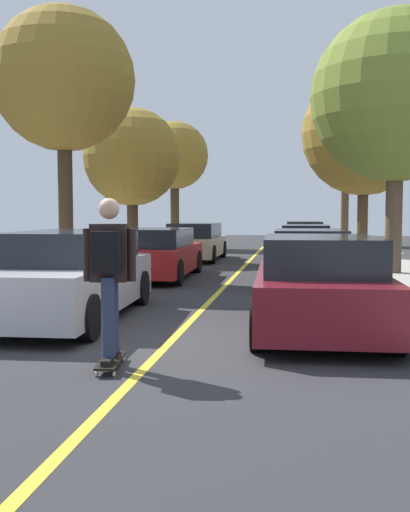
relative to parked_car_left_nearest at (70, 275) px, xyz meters
name	(u,v)px	position (x,y,z in m)	size (l,w,h in m)	color
ground	(168,344)	(2.00, -1.70, -0.71)	(80.00, 80.00, 0.00)	#2D2D30
center_line	(210,301)	(2.00, 2.30, -0.70)	(0.12, 39.20, 0.01)	gold
parked_car_left_nearest	(70,275)	(0.00, 0.00, 0.00)	(2.02, 4.76, 1.43)	#B7B7BC
parked_car_left_near	(156,254)	(0.00, 6.24, -0.06)	(1.98, 4.67, 1.32)	maroon
parked_car_left_far	(195,242)	(0.00, 12.54, -0.03)	(1.89, 4.53, 1.35)	#BCAD89
parked_car_right_nearest	(320,285)	(3.99, -0.58, -0.03)	(1.98, 4.12, 1.39)	maroon
parked_car_right_near	(310,257)	(3.99, 5.46, -0.05)	(2.03, 4.09, 1.33)	navy
parked_car_right_far	(306,245)	(3.99, 11.34, -0.05)	(1.90, 4.20, 1.32)	maroon
parked_car_right_farthest	(304,236)	(3.99, 18.29, -0.03)	(1.93, 4.39, 1.35)	white
street_tree_left_nearest	(64,81)	(-2.22, 5.55, 4.36)	(3.62, 3.62, 6.77)	#3D2D1E
street_tree_left_near	(132,158)	(-2.22, 12.02, 3.01)	(3.51, 3.51, 5.35)	#3D2D1E
street_tree_left_far	(175,156)	(-2.22, 19.82, 3.77)	(3.28, 3.28, 6.02)	#3D2D1E
street_tree_right_nearest	(396,97)	(6.21, 7.29, 4.04)	(4.47, 4.47, 6.86)	brown
street_tree_right_near	(364,134)	(6.21, 14.99, 4.07)	(4.78, 4.78, 7.04)	#4C3823
street_tree_right_far	(346,151)	(6.21, 23.83, 4.30)	(3.19, 3.19, 6.52)	#4C3823
fire_hydrant	(2,283)	(-1.50, 0.63, -0.22)	(0.20, 0.20, 0.70)	#B2140F
skateboard	(111,361)	(1.63, -3.02, -0.62)	(0.33, 0.86, 0.10)	black
skateboarder	(109,269)	(1.63, -3.05, 0.41)	(0.59, 0.71, 1.78)	black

